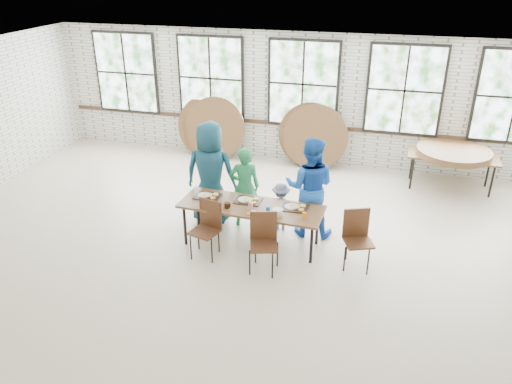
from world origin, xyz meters
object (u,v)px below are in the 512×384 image
chair_near_left (208,224)px  chair_near_right (264,237)px  storage_table (453,158)px  dining_table (251,208)px

chair_near_left → chair_near_right: 0.99m
chair_near_right → storage_table: chair_near_right is taller
dining_table → chair_near_right: bearing=-55.7°
dining_table → chair_near_right: 0.74m
chair_near_right → storage_table: (3.05, 3.93, 0.13)m
dining_table → chair_near_right: chair_near_right is taller
dining_table → chair_near_left: bearing=-139.7°
chair_near_left → chair_near_right: bearing=6.8°
storage_table → dining_table: bearing=-134.5°
dining_table → storage_table: same height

